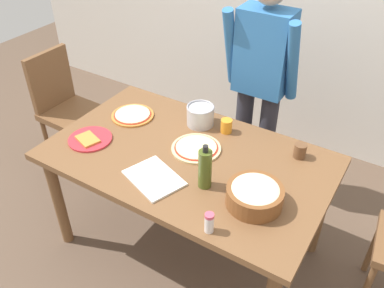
{
  "coord_description": "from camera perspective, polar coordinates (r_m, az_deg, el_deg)",
  "views": [
    {
      "loc": [
        0.98,
        -1.53,
        2.19
      ],
      "look_at": [
        0.0,
        0.05,
        0.81
      ],
      "focal_mm": 38.03,
      "sensor_mm": 36.0,
      "label": 1
    }
  ],
  "objects": [
    {
      "name": "ground",
      "position": [
        2.84,
        -0.55,
        -13.76
      ],
      "size": [
        8.0,
        8.0,
        0.0
      ],
      "primitive_type": "plane",
      "color": "brown"
    },
    {
      "name": "dining_table",
      "position": [
        2.37,
        -0.64,
        -3.36
      ],
      "size": [
        1.6,
        0.96,
        0.76
      ],
      "color": "brown",
      "rests_on": "ground"
    },
    {
      "name": "person_cook",
      "position": [
        2.75,
        9.61,
        9.03
      ],
      "size": [
        0.49,
        0.25,
        1.62
      ],
      "color": "#2D2D38",
      "rests_on": "ground"
    },
    {
      "name": "chair_wooden_left",
      "position": [
        3.36,
        -17.46,
        5.38
      ],
      "size": [
        0.41,
        0.41,
        0.95
      ],
      "color": "brown",
      "rests_on": "ground"
    },
    {
      "name": "pizza_raw_on_board",
      "position": [
        2.35,
        0.59,
        -0.55
      ],
      "size": [
        0.29,
        0.29,
        0.02
      ],
      "color": "beige",
      "rests_on": "dining_table"
    },
    {
      "name": "pizza_cooked_on_tray",
      "position": [
        2.67,
        -8.33,
        4.05
      ],
      "size": [
        0.27,
        0.27,
        0.02
      ],
      "color": "#C67A33",
      "rests_on": "dining_table"
    },
    {
      "name": "plate_with_slice",
      "position": [
        2.5,
        -14.14,
        0.68
      ],
      "size": [
        0.26,
        0.26,
        0.02
      ],
      "color": "red",
      "rests_on": "dining_table"
    },
    {
      "name": "popcorn_bowl",
      "position": [
        2.0,
        8.8,
        -6.99
      ],
      "size": [
        0.28,
        0.28,
        0.11
      ],
      "color": "brown",
      "rests_on": "dining_table"
    },
    {
      "name": "olive_oil_bottle",
      "position": [
        2.04,
        1.83,
        -3.47
      ],
      "size": [
        0.07,
        0.07,
        0.26
      ],
      "color": "#47561E",
      "rests_on": "dining_table"
    },
    {
      "name": "steel_pot",
      "position": [
        2.53,
        1.18,
        4.07
      ],
      "size": [
        0.17,
        0.17,
        0.13
      ],
      "color": "#B7B7BC",
      "rests_on": "dining_table"
    },
    {
      "name": "cup_orange",
      "position": [
        2.48,
        4.84,
        2.55
      ],
      "size": [
        0.07,
        0.07,
        0.08
      ],
      "primitive_type": "cylinder",
      "color": "orange",
      "rests_on": "dining_table"
    },
    {
      "name": "cup_small_brown",
      "position": [
        2.35,
        14.91,
        -0.91
      ],
      "size": [
        0.07,
        0.07,
        0.08
      ],
      "primitive_type": "cylinder",
      "color": "brown",
      "rests_on": "dining_table"
    },
    {
      "name": "salt_shaker",
      "position": [
        1.86,
        2.43,
        -10.96
      ],
      "size": [
        0.04,
        0.04,
        0.11
      ],
      "color": "white",
      "rests_on": "dining_table"
    },
    {
      "name": "cutting_board_white",
      "position": [
        2.16,
        -5.35,
        -4.77
      ],
      "size": [
        0.36,
        0.31,
        0.01
      ],
      "primitive_type": "cube",
      "rotation": [
        0.0,
        0.0,
        -0.35
      ],
      "color": "white",
      "rests_on": "dining_table"
    }
  ]
}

